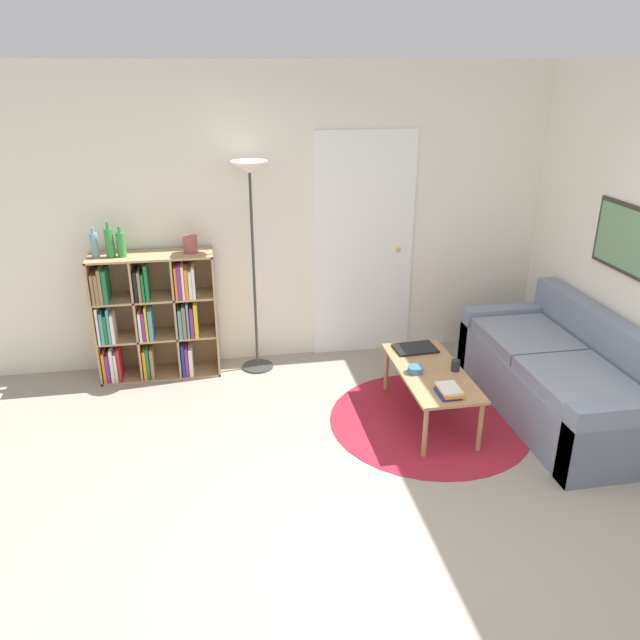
{
  "coord_description": "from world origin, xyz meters",
  "views": [
    {
      "loc": [
        -0.93,
        -2.57,
        2.57
      ],
      "look_at": [
        -0.2,
        1.52,
        0.85
      ],
      "focal_mm": 35.0,
      "sensor_mm": 36.0,
      "label": 1
    }
  ],
  "objects_px": {
    "bottle_right": "(121,244)",
    "bowl": "(415,370)",
    "bottle_middle": "(110,243)",
    "laptop": "(415,348)",
    "bottle_left": "(94,245)",
    "floor_lamp": "(251,199)",
    "bookshelf": "(153,316)",
    "couch": "(564,379)",
    "coffee_table": "(431,375)",
    "vase_on_shelf": "(190,244)",
    "cup": "(455,365)"
  },
  "relations": [
    {
      "from": "laptop",
      "to": "bottle_right",
      "type": "bearing_deg",
      "value": 162.24
    },
    {
      "from": "floor_lamp",
      "to": "couch",
      "type": "xyz_separation_m",
      "value": [
        2.3,
        -1.2,
        -1.25
      ]
    },
    {
      "from": "laptop",
      "to": "bottle_middle",
      "type": "xyz_separation_m",
      "value": [
        -2.39,
        0.74,
        0.8
      ]
    },
    {
      "from": "bottle_right",
      "to": "bowl",
      "type": "bearing_deg",
      "value": -27.46
    },
    {
      "from": "couch",
      "to": "bottle_left",
      "type": "relative_size",
      "value": 7.54
    },
    {
      "from": "floor_lamp",
      "to": "bowl",
      "type": "height_order",
      "value": "floor_lamp"
    },
    {
      "from": "bookshelf",
      "to": "bottle_left",
      "type": "bearing_deg",
      "value": -179.69
    },
    {
      "from": "bottle_left",
      "to": "vase_on_shelf",
      "type": "distance_m",
      "value": 0.76
    },
    {
      "from": "bookshelf",
      "to": "coffee_table",
      "type": "distance_m",
      "value": 2.41
    },
    {
      "from": "bookshelf",
      "to": "floor_lamp",
      "type": "bearing_deg",
      "value": -2.3
    },
    {
      "from": "laptop",
      "to": "vase_on_shelf",
      "type": "distance_m",
      "value": 2.05
    },
    {
      "from": "bowl",
      "to": "bottle_right",
      "type": "bearing_deg",
      "value": 152.54
    },
    {
      "from": "coffee_table",
      "to": "cup",
      "type": "xyz_separation_m",
      "value": [
        0.18,
        -0.04,
        0.09
      ]
    },
    {
      "from": "vase_on_shelf",
      "to": "floor_lamp",
      "type": "bearing_deg",
      "value": -3.87
    },
    {
      "from": "bottle_right",
      "to": "floor_lamp",
      "type": "bearing_deg",
      "value": -0.56
    },
    {
      "from": "laptop",
      "to": "bottle_left",
      "type": "bearing_deg",
      "value": 163.17
    },
    {
      "from": "floor_lamp",
      "to": "coffee_table",
      "type": "xyz_separation_m",
      "value": [
        1.24,
        -1.1,
        -1.16
      ]
    },
    {
      "from": "vase_on_shelf",
      "to": "coffee_table",
      "type": "bearing_deg",
      "value": -33.05
    },
    {
      "from": "bottle_left",
      "to": "vase_on_shelf",
      "type": "xyz_separation_m",
      "value": [
        0.76,
        0.0,
        -0.03
      ]
    },
    {
      "from": "bottle_middle",
      "to": "laptop",
      "type": "bearing_deg",
      "value": -17.23
    },
    {
      "from": "coffee_table",
      "to": "bottle_middle",
      "type": "xyz_separation_m",
      "value": [
        -2.39,
        1.12,
        0.85
      ]
    },
    {
      "from": "coffee_table",
      "to": "bottle_right",
      "type": "relative_size",
      "value": 4.23
    },
    {
      "from": "cup",
      "to": "bottle_right",
      "type": "distance_m",
      "value": 2.83
    },
    {
      "from": "bottle_left",
      "to": "floor_lamp",
      "type": "bearing_deg",
      "value": -1.5
    },
    {
      "from": "cup",
      "to": "bottle_right",
      "type": "height_order",
      "value": "bottle_right"
    },
    {
      "from": "bowl",
      "to": "bottle_right",
      "type": "xyz_separation_m",
      "value": [
        -2.17,
        1.13,
        0.77
      ]
    },
    {
      "from": "bottle_left",
      "to": "bottle_right",
      "type": "xyz_separation_m",
      "value": [
        0.21,
        -0.02,
        0.0
      ]
    },
    {
      "from": "bookshelf",
      "to": "bottle_middle",
      "type": "distance_m",
      "value": 0.73
    },
    {
      "from": "floor_lamp",
      "to": "bottle_middle",
      "type": "xyz_separation_m",
      "value": [
        -1.15,
        0.01,
        -0.31
      ]
    },
    {
      "from": "bowl",
      "to": "bottle_left",
      "type": "distance_m",
      "value": 2.75
    },
    {
      "from": "couch",
      "to": "coffee_table",
      "type": "distance_m",
      "value": 1.07
    },
    {
      "from": "bottle_right",
      "to": "vase_on_shelf",
      "type": "distance_m",
      "value": 0.55
    },
    {
      "from": "bookshelf",
      "to": "laptop",
      "type": "relative_size",
      "value": 3.19
    },
    {
      "from": "cup",
      "to": "couch",
      "type": "bearing_deg",
      "value": -3.77
    },
    {
      "from": "floor_lamp",
      "to": "coffee_table",
      "type": "height_order",
      "value": "floor_lamp"
    },
    {
      "from": "couch",
      "to": "vase_on_shelf",
      "type": "bearing_deg",
      "value": 156.29
    },
    {
      "from": "bowl",
      "to": "bookshelf",
      "type": "bearing_deg",
      "value": 149.88
    },
    {
      "from": "bookshelf",
      "to": "bottle_right",
      "type": "xyz_separation_m",
      "value": [
        -0.18,
        -0.03,
        0.66
      ]
    },
    {
      "from": "floor_lamp",
      "to": "bookshelf",
      "type": "bearing_deg",
      "value": 177.7
    },
    {
      "from": "cup",
      "to": "vase_on_shelf",
      "type": "bearing_deg",
      "value": 148.59
    },
    {
      "from": "couch",
      "to": "laptop",
      "type": "bearing_deg",
      "value": 155.97
    },
    {
      "from": "couch",
      "to": "bottle_right",
      "type": "height_order",
      "value": "bottle_right"
    },
    {
      "from": "couch",
      "to": "vase_on_shelf",
      "type": "distance_m",
      "value": 3.2
    },
    {
      "from": "coffee_table",
      "to": "laptop",
      "type": "xyz_separation_m",
      "value": [
        -0.0,
        0.38,
        0.05
      ]
    },
    {
      "from": "floor_lamp",
      "to": "vase_on_shelf",
      "type": "distance_m",
      "value": 0.63
    },
    {
      "from": "floor_lamp",
      "to": "laptop",
      "type": "bearing_deg",
      "value": -30.47
    },
    {
      "from": "bottle_right",
      "to": "laptop",
      "type": "bearing_deg",
      "value": -17.76
    },
    {
      "from": "couch",
      "to": "vase_on_shelf",
      "type": "relative_size",
      "value": 13.04
    },
    {
      "from": "vase_on_shelf",
      "to": "bookshelf",
      "type": "bearing_deg",
      "value": 179.89
    },
    {
      "from": "vase_on_shelf",
      "to": "cup",
      "type": "bearing_deg",
      "value": -31.41
    }
  ]
}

